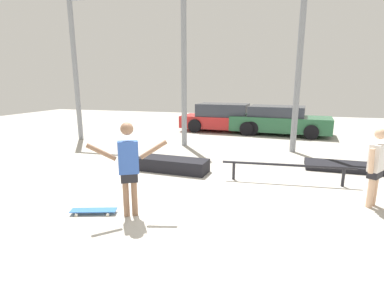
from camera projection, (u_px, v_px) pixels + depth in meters
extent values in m
plane|color=#B2ADA3|center=(194.00, 207.00, 5.76)|extent=(36.00, 36.00, 0.00)
cylinder|color=#8C664C|center=(126.00, 195.00, 5.30)|extent=(0.11, 0.11, 0.79)
cylinder|color=#8C664C|center=(134.00, 194.00, 5.33)|extent=(0.11, 0.11, 0.79)
cube|color=black|center=(129.00, 177.00, 5.24)|extent=(0.34, 0.29, 0.17)
cube|color=#3359B2|center=(128.00, 157.00, 5.16)|extent=(0.38, 0.32, 0.57)
sphere|color=#8C664C|center=(127.00, 129.00, 5.04)|extent=(0.22, 0.22, 0.22)
cylinder|color=#8C664C|center=(101.00, 152.00, 5.03)|extent=(0.47, 0.31, 0.33)
cylinder|color=#8C664C|center=(154.00, 150.00, 5.23)|extent=(0.47, 0.31, 0.33)
cube|color=#2D66B2|center=(94.00, 210.00, 5.45)|extent=(0.85, 0.45, 0.01)
cylinder|color=silver|center=(111.00, 210.00, 5.58)|extent=(0.06, 0.05, 0.05)
cylinder|color=silver|center=(108.00, 215.00, 5.37)|extent=(0.06, 0.05, 0.05)
cylinder|color=silver|center=(80.00, 210.00, 5.56)|extent=(0.06, 0.05, 0.05)
cylinder|color=silver|center=(76.00, 215.00, 5.35)|extent=(0.06, 0.05, 0.05)
cube|color=black|center=(173.00, 165.00, 8.08)|extent=(1.93, 0.78, 0.35)
cube|color=black|center=(363.00, 168.00, 8.16)|extent=(3.00, 0.98, 0.15)
cylinder|color=black|center=(287.00, 165.00, 7.07)|extent=(3.05, 0.29, 0.06)
cylinder|color=black|center=(234.00, 171.00, 7.37)|extent=(0.07, 0.07, 0.44)
cylinder|color=black|center=(343.00, 177.00, 6.87)|extent=(0.07, 0.07, 0.44)
cylinder|color=gray|center=(75.00, 72.00, 12.14)|extent=(0.20, 0.20, 5.56)
cylinder|color=gray|center=(184.00, 70.00, 10.87)|extent=(0.20, 0.20, 5.56)
cylinder|color=gray|center=(299.00, 69.00, 9.79)|extent=(0.20, 0.20, 5.56)
cube|color=red|center=(226.00, 122.00, 14.73)|extent=(4.43, 1.85, 0.58)
cube|color=#2D333D|center=(223.00, 110.00, 14.65)|extent=(2.46, 1.63, 0.60)
cylinder|color=black|center=(256.00, 124.00, 15.09)|extent=(0.66, 0.25, 0.65)
cylinder|color=black|center=(251.00, 128.00, 13.59)|extent=(0.66, 0.25, 0.65)
cylinder|color=black|center=(204.00, 122.00, 15.94)|extent=(0.66, 0.25, 0.65)
cylinder|color=black|center=(195.00, 126.00, 14.43)|extent=(0.66, 0.25, 0.65)
cube|color=#28603D|center=(280.00, 123.00, 13.88)|extent=(4.56, 2.21, 0.67)
cube|color=#2D333D|center=(277.00, 111.00, 13.81)|extent=(2.57, 1.89, 0.46)
cylinder|color=black|center=(311.00, 127.00, 14.25)|extent=(0.64, 0.27, 0.62)
cylinder|color=black|center=(311.00, 132.00, 12.63)|extent=(0.64, 0.27, 0.62)
cylinder|color=black|center=(254.00, 124.00, 15.22)|extent=(0.64, 0.27, 0.62)
cylinder|color=black|center=(247.00, 129.00, 13.60)|extent=(0.64, 0.27, 0.62)
cylinder|color=#DBAD89|center=(374.00, 188.00, 5.78)|extent=(0.12, 0.12, 0.71)
cylinder|color=#DBAD89|center=(371.00, 190.00, 5.68)|extent=(0.12, 0.12, 0.71)
cube|color=black|center=(375.00, 174.00, 5.66)|extent=(0.33, 0.37, 0.16)
cube|color=silver|center=(377.00, 157.00, 5.59)|extent=(0.37, 0.42, 0.52)
sphere|color=#DBAD89|center=(381.00, 134.00, 5.49)|extent=(0.20, 0.20, 0.20)
cylinder|color=#DBAD89|center=(382.00, 156.00, 5.76)|extent=(0.16, 0.18, 0.48)
cylinder|color=#DBAD89|center=(371.00, 161.00, 5.43)|extent=(0.16, 0.18, 0.48)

